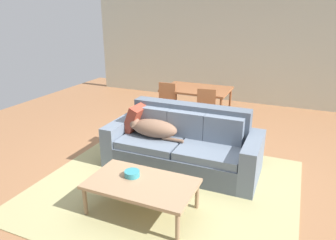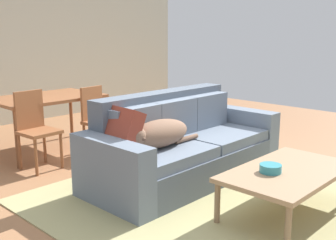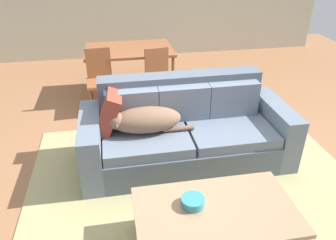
{
  "view_description": "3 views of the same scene",
  "coord_description": "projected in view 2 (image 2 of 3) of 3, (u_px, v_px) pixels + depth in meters",
  "views": [
    {
      "loc": [
        1.62,
        -4.11,
        2.34
      ],
      "look_at": [
        -0.14,
        -0.06,
        0.75
      ],
      "focal_mm": 33.18,
      "sensor_mm": 36.0,
      "label": 1
    },
    {
      "loc": [
        -3.12,
        -2.89,
        1.59
      ],
      "look_at": [
        -0.09,
        0.01,
        0.68
      ],
      "focal_mm": 43.57,
      "sensor_mm": 36.0,
      "label": 2
    },
    {
      "loc": [
        -0.64,
        -3.08,
        2.27
      ],
      "look_at": [
        -0.1,
        -0.01,
        0.52
      ],
      "focal_mm": 34.5,
      "sensor_mm": 36.0,
      "label": 3
    }
  ],
  "objects": [
    {
      "name": "ground_plane",
      "position": [
        175.0,
        179.0,
        4.49
      ],
      "size": [
        10.0,
        10.0,
        0.0
      ],
      "primitive_type": "plane",
      "color": "#9B6844"
    },
    {
      "name": "dining_table",
      "position": [
        46.0,
        101.0,
        5.44
      ],
      "size": [
        1.38,
        0.93,
        0.75
      ],
      "color": "#945732",
      "rests_on": "ground"
    },
    {
      "name": "dining_chair_near_left",
      "position": [
        35.0,
        126.0,
        4.76
      ],
      "size": [
        0.43,
        0.43,
        0.92
      ],
      "rotation": [
        0.0,
        0.0,
        0.07
      ],
      "color": "#945732",
      "rests_on": "ground"
    },
    {
      "name": "throw_pillow_by_left_arm",
      "position": [
        119.0,
        131.0,
        3.85
      ],
      "size": [
        0.34,
        0.47,
        0.47
      ],
      "primitive_type": "cube",
      "rotation": [
        0.0,
        0.39,
        -0.06
      ],
      "color": "brown",
      "rests_on": "couch"
    },
    {
      "name": "coffee_table",
      "position": [
        288.0,
        174.0,
        3.57
      ],
      "size": [
        1.28,
        0.74,
        0.41
      ],
      "color": "#A4805D",
      "rests_on": "ground"
    },
    {
      "name": "dog_on_left_cushion",
      "position": [
        158.0,
        134.0,
        4.03
      ],
      "size": [
        0.91,
        0.34,
        0.27
      ],
      "rotation": [
        0.0,
        0.0,
        0.01
      ],
      "color": "brown",
      "rests_on": "couch"
    },
    {
      "name": "couch",
      "position": [
        182.0,
        147.0,
        4.48
      ],
      "size": [
        2.32,
        0.98,
        0.94
      ],
      "rotation": [
        0.0,
        0.0,
        0.01
      ],
      "color": "#515C69",
      "rests_on": "ground"
    },
    {
      "name": "dining_chair_near_right",
      "position": [
        98.0,
        117.0,
        5.33
      ],
      "size": [
        0.45,
        0.45,
        0.89
      ],
      "rotation": [
        0.0,
        0.0,
        0.15
      ],
      "color": "#945732",
      "rests_on": "ground"
    },
    {
      "name": "bowl_on_coffee_table",
      "position": [
        270.0,
        168.0,
        3.49
      ],
      "size": [
        0.19,
        0.19,
        0.07
      ],
      "primitive_type": "cylinder",
      "color": "teal",
      "rests_on": "coffee_table"
    },
    {
      "name": "area_rug",
      "position": [
        233.0,
        193.0,
        4.09
      ],
      "size": [
        3.48,
        3.08,
        0.01
      ],
      "primitive_type": "cube",
      "rotation": [
        0.0,
        0.0,
        0.01
      ],
      "color": "tan",
      "rests_on": "ground"
    },
    {
      "name": "back_partition",
      "position": [
        2.0,
        46.0,
        6.91
      ],
      "size": [
        8.0,
        0.12,
        2.7
      ],
      "primitive_type": "cube",
      "color": "beige",
      "rests_on": "ground"
    }
  ]
}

